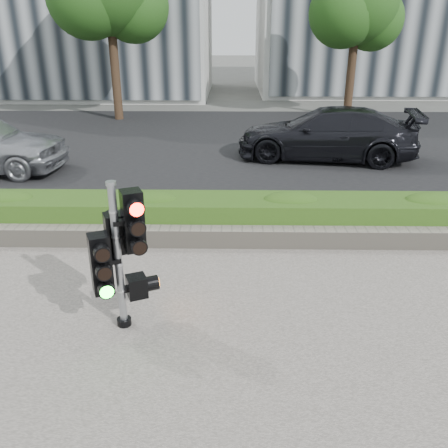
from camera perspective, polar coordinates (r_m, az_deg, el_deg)
The scene contains 9 objects.
ground at distance 7.11m, azimuth -2.16°, elevation -9.36°, with size 120.00×120.00×0.00m, color #51514C.
sidewalk at distance 5.16m, azimuth -3.74°, elevation -24.19°, with size 16.00×11.00×0.03m, color #9E9389.
road at distance 16.44m, azimuth -0.34°, elevation 9.62°, with size 60.00×13.00×0.02m, color black.
curb at distance 9.89m, azimuth -1.22°, elevation 0.73°, with size 60.00×0.25×0.12m, color gray.
stone_wall at distance 8.69m, azimuth -1.53°, elevation -1.53°, with size 12.00×0.32×0.34m, color gray.
hedge at distance 9.22m, azimuth -1.38°, elevation 1.11°, with size 12.00×1.00×0.68m, color #538729.
tree_right at distance 22.16m, azimuth 15.70°, elevation 23.94°, with size 4.10×3.58×6.53m.
traffic_signal at distance 6.19m, azimuth -12.52°, elevation -2.92°, with size 0.74×0.66×2.03m.
car_dark at distance 14.69m, azimuth 12.23°, elevation 10.58°, with size 2.13×5.25×1.52m, color black.
Camera 1 is at (0.37, -6.00, 3.79)m, focal length 38.00 mm.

